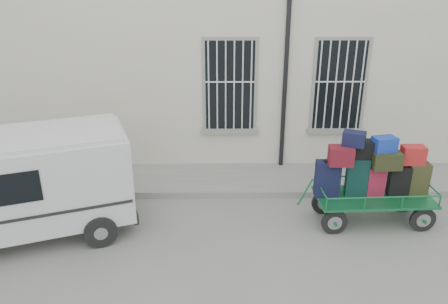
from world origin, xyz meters
The scene contains 5 objects.
ground centered at (0.00, 0.00, 0.00)m, with size 80.00×80.00×0.00m, color slate.
building centered at (0.00, 5.50, 3.00)m, with size 24.00×5.15×6.00m.
sidewalk centered at (0.00, 2.20, 0.07)m, with size 24.00×1.70×0.15m, color gray.
luggage_cart centered at (2.42, 0.32, 1.02)m, with size 2.75×1.15×2.00m.
van centered at (-4.45, -0.16, 1.20)m, with size 4.46×3.02×2.09m.
Camera 1 is at (-0.63, -7.57, 4.82)m, focal length 35.00 mm.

